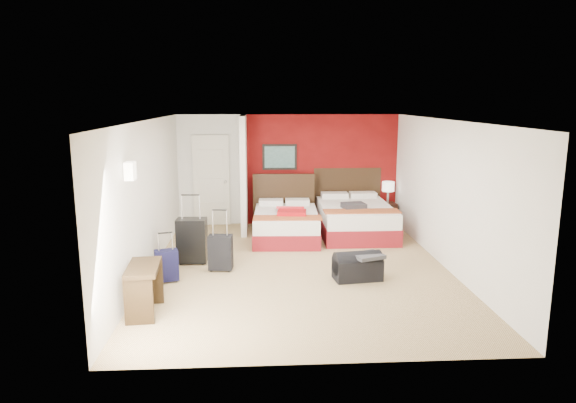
{
  "coord_description": "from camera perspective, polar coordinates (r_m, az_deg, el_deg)",
  "views": [
    {
      "loc": [
        -0.67,
        -8.34,
        2.84
      ],
      "look_at": [
        -0.15,
        0.8,
        1.0
      ],
      "focal_mm": 31.92,
      "sensor_mm": 36.0,
      "label": 1
    }
  ],
  "objects": [
    {
      "name": "partition_wall",
      "position": [
        11.07,
        -4.96,
        3.06
      ],
      "size": [
        0.12,
        1.2,
        2.5
      ],
      "primitive_type": "cube",
      "color": "silver",
      "rests_on": "ground"
    },
    {
      "name": "red_suitcase_open",
      "position": [
        10.39,
        0.36,
        -1.04
      ],
      "size": [
        0.65,
        0.84,
        0.1
      ],
      "primitive_type": "cube",
      "rotation": [
        0.0,
        0.0,
        -0.12
      ],
      "color": "#B40F16",
      "rests_on": "bed_left"
    },
    {
      "name": "nightstand",
      "position": [
        11.93,
        10.99,
        -1.36
      ],
      "size": [
        0.39,
        0.39,
        0.51
      ],
      "primitive_type": "cube",
      "rotation": [
        0.0,
        0.0,
        0.08
      ],
      "color": "black",
      "rests_on": "ground"
    },
    {
      "name": "red_accent_panel",
      "position": [
        11.76,
        3.7,
        3.57
      ],
      "size": [
        3.5,
        0.04,
        2.5
      ],
      "primitive_type": "cube",
      "color": "maroon",
      "rests_on": "ground"
    },
    {
      "name": "desk",
      "position": [
        7.19,
        -15.7,
        -9.43
      ],
      "size": [
        0.47,
        0.84,
        0.68
      ],
      "primitive_type": "cube",
      "rotation": [
        0.0,
        0.0,
        0.08
      ],
      "color": "black",
      "rests_on": "ground"
    },
    {
      "name": "table_lamp",
      "position": [
        11.83,
        11.08,
        1.0
      ],
      "size": [
        0.36,
        0.36,
        0.49
      ],
      "primitive_type": "cylinder",
      "rotation": [
        0.0,
        0.0,
        -0.4
      ],
      "color": "silver",
      "rests_on": "nightstand"
    },
    {
      "name": "ground",
      "position": [
        8.83,
        1.27,
        -7.39
      ],
      "size": [
        6.5,
        6.5,
        0.0
      ],
      "primitive_type": "plane",
      "color": "tan",
      "rests_on": "ground"
    },
    {
      "name": "duffel_bag",
      "position": [
        8.31,
        7.74,
        -7.35
      ],
      "size": [
        0.79,
        0.5,
        0.38
      ],
      "primitive_type": "cube",
      "rotation": [
        0.0,
        0.0,
        0.14
      ],
      "color": "black",
      "rests_on": "ground"
    },
    {
      "name": "entry_door",
      "position": [
        11.73,
        -8.53,
        2.34
      ],
      "size": [
        0.82,
        0.06,
        2.05
      ],
      "primitive_type": "cube",
      "color": "silver",
      "rests_on": "ground"
    },
    {
      "name": "jacket_bundle",
      "position": [
        10.57,
        7.33,
        -0.46
      ],
      "size": [
        0.51,
        0.44,
        0.11
      ],
      "primitive_type": "cube",
      "rotation": [
        0.0,
        0.0,
        0.17
      ],
      "color": "#37373C",
      "rests_on": "bed_right"
    },
    {
      "name": "suitcase_black",
      "position": [
        9.13,
        -10.64,
        -4.44
      ],
      "size": [
        0.52,
        0.34,
        0.77
      ],
      "primitive_type": "cube",
      "rotation": [
        0.0,
        0.0,
        -0.04
      ],
      "color": "black",
      "rests_on": "ground"
    },
    {
      "name": "suitcase_charcoal",
      "position": [
        8.69,
        -7.52,
        -5.8
      ],
      "size": [
        0.42,
        0.28,
        0.58
      ],
      "primitive_type": "cube",
      "rotation": [
        0.0,
        0.0,
        -0.11
      ],
      "color": "black",
      "rests_on": "ground"
    },
    {
      "name": "room_walls",
      "position": [
        9.91,
        -7.48,
        2.08
      ],
      "size": [
        5.02,
        6.52,
        2.5
      ],
      "color": "white",
      "rests_on": "ground"
    },
    {
      "name": "jacket_draped",
      "position": [
        8.22,
        8.88,
        -5.98
      ],
      "size": [
        0.55,
        0.51,
        0.06
      ],
      "primitive_type": "cube",
      "rotation": [
        0.0,
        0.0,
        0.35
      ],
      "color": "#3C3D42",
      "rests_on": "duffel_bag"
    },
    {
      "name": "bed_left",
      "position": [
        10.55,
        -0.22,
        -2.67
      ],
      "size": [
        1.38,
        1.92,
        0.56
      ],
      "primitive_type": "cube",
      "rotation": [
        0.0,
        0.0,
        -0.04
      ],
      "color": "white",
      "rests_on": "ground"
    },
    {
      "name": "suitcase_navy",
      "position": [
        8.33,
        -13.36,
        -7.11
      ],
      "size": [
        0.4,
        0.31,
        0.49
      ],
      "primitive_type": "cube",
      "rotation": [
        0.0,
        0.0,
        0.3
      ],
      "color": "black",
      "rests_on": "ground"
    },
    {
      "name": "bed_right",
      "position": [
        10.96,
        7.51,
        -2.04
      ],
      "size": [
        1.49,
        2.13,
        0.64
      ],
      "primitive_type": "cube",
      "rotation": [
        0.0,
        0.0,
        -0.01
      ],
      "color": "silver",
      "rests_on": "ground"
    }
  ]
}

